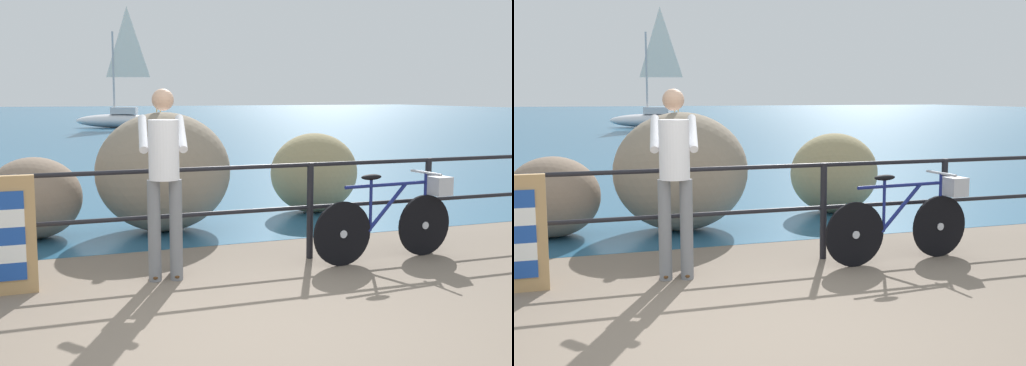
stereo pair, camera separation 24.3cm
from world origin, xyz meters
TOP-DOWN VIEW (x-y plane):
  - ground_plane at (0.00, 20.00)m, footprint 120.00×120.00m
  - sea_surface at (0.00, 47.94)m, footprint 120.00×90.00m
  - promenade_railing at (0.00, 2.04)m, footprint 8.81×0.07m
  - bicycle at (2.30, 1.70)m, footprint 1.70×0.48m
  - person_at_railing at (-0.16, 1.76)m, footprint 0.52×0.67m
  - breakwater_boulder_main at (0.32, 3.99)m, footprint 1.71×1.39m
  - breakwater_boulder_left at (-1.25, 4.08)m, footprint 1.14×1.10m
  - breakwater_boulder_right at (2.68, 4.55)m, footprint 1.31×1.08m
  - seagull at (0.27, 4.01)m, footprint 0.21×0.34m
  - sailboat at (3.76, 30.47)m, footprint 4.58×2.69m

SIDE VIEW (x-z plane):
  - ground_plane at x=0.00m, z-range -0.10..0.00m
  - sea_surface at x=0.00m, z-range 0.00..0.01m
  - bicycle at x=2.30m, z-range 0.00..0.92m
  - breakwater_boulder_left at x=-1.25m, z-range 0.00..0.98m
  - breakwater_boulder_right at x=2.68m, z-range 0.00..1.17m
  - promenade_railing at x=0.00m, z-range 0.13..1.15m
  - sailboat at x=3.76m, z-range -2.37..3.79m
  - breakwater_boulder_main at x=0.32m, z-range 0.00..1.51m
  - person_at_railing at x=-0.16m, z-range 0.10..1.88m
  - seagull at x=0.27m, z-range 1.53..1.76m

